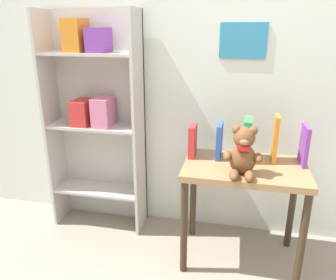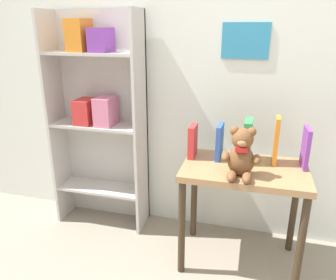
{
  "view_description": "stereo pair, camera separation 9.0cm",
  "coord_description": "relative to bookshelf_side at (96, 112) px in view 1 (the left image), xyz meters",
  "views": [
    {
      "loc": [
        0.11,
        -0.53,
        1.34
      ],
      "look_at": [
        -0.28,
        1.24,
        0.71
      ],
      "focal_mm": 35.0,
      "sensor_mm": 36.0,
      "label": 1
    },
    {
      "loc": [
        0.19,
        -0.51,
        1.34
      ],
      "look_at": [
        -0.28,
        1.24,
        0.71
      ],
      "focal_mm": 35.0,
      "sensor_mm": 36.0,
      "label": 2
    }
  ],
  "objects": [
    {
      "name": "book_standing_green",
      "position": [
        0.97,
        -0.14,
        -0.07
      ],
      "size": [
        0.05,
        0.15,
        0.24
      ],
      "primitive_type": "cube",
      "rotation": [
        0.0,
        0.0,
        -0.03
      ],
      "color": "#33934C",
      "rests_on": "display_table"
    },
    {
      "name": "display_table",
      "position": [
        0.97,
        -0.23,
        -0.29
      ],
      "size": [
        0.68,
        0.43,
        0.61
      ],
      "color": "#9E754C",
      "rests_on": "ground_plane"
    },
    {
      "name": "book_standing_orange",
      "position": [
        1.13,
        -0.13,
        -0.06
      ],
      "size": [
        0.03,
        0.11,
        0.27
      ],
      "primitive_type": "cube",
      "rotation": [
        0.0,
        0.0,
        -0.03
      ],
      "color": "orange",
      "rests_on": "display_table"
    },
    {
      "name": "wall_back",
      "position": [
        0.8,
        0.13,
        0.44
      ],
      "size": [
        4.8,
        0.07,
        2.5
      ],
      "color": "silver",
      "rests_on": "ground_plane"
    },
    {
      "name": "book_standing_red",
      "position": [
        0.67,
        -0.15,
        -0.1
      ],
      "size": [
        0.04,
        0.12,
        0.19
      ],
      "primitive_type": "cube",
      "rotation": [
        0.0,
        0.0,
        0.0
      ],
      "color": "red",
      "rests_on": "display_table"
    },
    {
      "name": "bookshelf_side",
      "position": [
        0.0,
        0.0,
        0.0
      ],
      "size": [
        0.62,
        0.23,
        1.44
      ],
      "color": "#BCB7B2",
      "rests_on": "ground_plane"
    },
    {
      "name": "book_standing_purple",
      "position": [
        1.28,
        -0.14,
        -0.08
      ],
      "size": [
        0.03,
        0.14,
        0.22
      ],
      "primitive_type": "cube",
      "rotation": [
        0.0,
        0.0,
        0.05
      ],
      "color": "purple",
      "rests_on": "display_table"
    },
    {
      "name": "teddy_bear",
      "position": [
        0.95,
        -0.34,
        -0.08
      ],
      "size": [
        0.2,
        0.18,
        0.26
      ],
      "color": "brown",
      "rests_on": "display_table"
    },
    {
      "name": "book_standing_blue",
      "position": [
        0.82,
        -0.13,
        -0.09
      ],
      "size": [
        0.03,
        0.14,
        0.2
      ],
      "primitive_type": "cube",
      "rotation": [
        0.0,
        0.0,
        -0.03
      ],
      "color": "#2D51B7",
      "rests_on": "display_table"
    }
  ]
}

